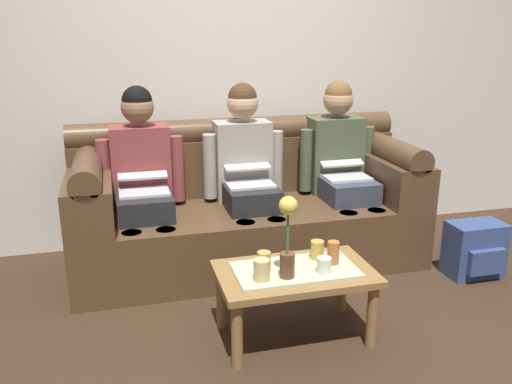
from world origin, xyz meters
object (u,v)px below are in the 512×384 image
Objects in this scene: person_right at (341,162)px; couch at (246,209)px; cup_far_left at (317,250)px; cup_far_right at (324,265)px; backpack_right at (475,250)px; cup_far_center at (262,270)px; person_middle at (246,169)px; coffee_table at (295,280)px; cup_near_right at (264,261)px; flower_vase at (288,235)px; person_left at (142,175)px; cup_near_left at (333,253)px.

couch is at bearing 179.67° from person_right.
cup_far_left reaches higher than cup_far_right.
cup_far_left reaches higher than backpack_right.
cup_far_center is at bearing -128.37° from person_right.
couch is 0.29m from person_middle.
cup_near_right reaches higher than coffee_table.
cup_far_center is at bearing -179.40° from flower_vase.
person_left is 1.00× the size of person_right.
flower_vase is 4.25× the size of cup_far_left.
person_middle is 3.38× the size of backpack_right.
couch reaches higher than cup_near_left.
coffee_table is 2.22× the size of backpack_right.
person_middle is 15.34× the size of cup_far_right.
couch reaches higher than flower_vase.
cup_near_right is at bearing -98.94° from person_middle.
person_middle is 2.94× the size of flower_vase.
person_right is 3.38× the size of backpack_right.
flower_vase reaches higher than cup_far_left.
person_left is 1.29m from cup_far_left.
cup_far_left is at bearing -80.84° from person_middle.
person_right is 1.16m from cup_near_left.
cup_near_right is at bearing 173.37° from coffee_table.
backpack_right is (1.54, 0.38, -0.26)m from cup_near_right.
cup_far_left is (0.35, 0.17, -0.00)m from cup_far_center.
person_right is (0.69, 0.00, -0.00)m from person_middle.
person_left is 3.38× the size of backpack_right.
person_right is 11.48× the size of cup_far_center.
cup_far_center is (-0.20, -0.08, 0.12)m from coffee_table.
person_middle is at bearing 81.06° from cup_near_right.
cup_far_center is at bearing -66.49° from person_left.
cup_near_left is 1.20× the size of cup_near_right.
person_right is at bearing 65.10° from cup_near_left.
backpack_right is (1.38, 0.40, -0.15)m from coffee_table.
person_middle is 1.16m from cup_far_center.
cup_near_left is at bearing 2.65° from coffee_table.
person_left is 1.38m from person_right.
person_right is at bearing 55.90° from flower_vase.
person_middle is 1.60m from backpack_right.
person_right is 1.45m from cup_far_center.
cup_near_right is 0.11m from cup_far_center.
coffee_table is (0.69, -1.04, -0.33)m from person_left.
flower_vase is at bearing -124.10° from person_right.
cup_far_right is (0.12, -1.12, -0.23)m from person_middle.
coffee_table is at bearing 48.81° from flower_vase.
flower_vase reaches higher than cup_near_right.
person_middle is at bearing 155.06° from backpack_right.
cup_near_left is 0.13m from cup_far_right.
couch reaches higher than backpack_right.
cup_near_right is at bearing 132.34° from flower_vase.
person_right reaches higher than cup_far_left.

